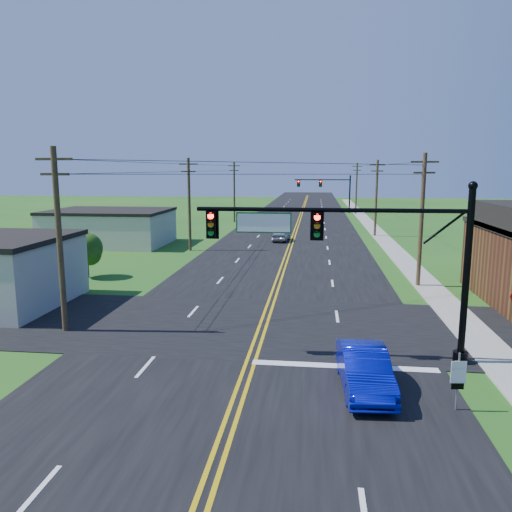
# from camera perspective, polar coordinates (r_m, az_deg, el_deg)

# --- Properties ---
(ground) EXTENTS (260.00, 260.00, 0.00)m
(ground) POSITION_cam_1_polar(r_m,az_deg,el_deg) (15.03, -5.07, -22.04)
(ground) COLOR #1A4E16
(ground) RESTS_ON ground
(road_main) EXTENTS (16.00, 220.00, 0.04)m
(road_main) POSITION_cam_1_polar(r_m,az_deg,el_deg) (63.02, 4.30, 2.67)
(road_main) COLOR black
(road_main) RESTS_ON ground
(road_cross) EXTENTS (70.00, 10.00, 0.04)m
(road_cross) POSITION_cam_1_polar(r_m,az_deg,el_deg) (25.85, 0.45, -7.92)
(road_cross) COLOR black
(road_cross) RESTS_ON ground
(sidewalk) EXTENTS (2.00, 160.00, 0.08)m
(sidewalk) POSITION_cam_1_polar(r_m,az_deg,el_deg) (53.62, 15.09, 1.10)
(sidewalk) COLOR gray
(sidewalk) RESTS_ON ground
(signal_mast_main) EXTENTS (11.30, 0.60, 7.48)m
(signal_mast_main) POSITION_cam_1_polar(r_m,az_deg,el_deg) (20.77, 11.19, 0.88)
(signal_mast_main) COLOR black
(signal_mast_main) RESTS_ON ground
(signal_mast_far) EXTENTS (10.98, 0.60, 7.48)m
(signal_mast_far) POSITION_cam_1_polar(r_m,az_deg,el_deg) (92.54, 7.96, 7.73)
(signal_mast_far) COLOR black
(signal_mast_far) RESTS_ON ground
(cream_bldg_far) EXTENTS (12.20, 9.20, 3.70)m
(cream_bldg_far) POSITION_cam_1_polar(r_m,az_deg,el_deg) (55.28, -16.39, 3.20)
(cream_bldg_far) COLOR #BBB3A0
(cream_bldg_far) RESTS_ON ground
(utility_pole_left_a) EXTENTS (1.80, 0.28, 9.00)m
(utility_pole_left_a) POSITION_cam_1_polar(r_m,az_deg,el_deg) (25.78, -21.57, 2.04)
(utility_pole_left_a) COLOR #352718
(utility_pole_left_a) RESTS_ON ground
(utility_pole_left_b) EXTENTS (1.80, 0.28, 9.00)m
(utility_pole_left_b) POSITION_cam_1_polar(r_m,az_deg,el_deg) (49.11, -7.64, 6.07)
(utility_pole_left_b) COLOR #352718
(utility_pole_left_b) RESTS_ON ground
(utility_pole_left_c) EXTENTS (1.80, 0.28, 9.00)m
(utility_pole_left_c) POSITION_cam_1_polar(r_m,az_deg,el_deg) (75.52, -2.51, 7.47)
(utility_pole_left_c) COLOR #352718
(utility_pole_left_c) RESTS_ON ground
(utility_pole_right_a) EXTENTS (1.80, 0.28, 9.00)m
(utility_pole_right_a) POSITION_cam_1_polar(r_m,az_deg,el_deg) (35.32, 18.40, 4.18)
(utility_pole_right_a) COLOR #352718
(utility_pole_right_a) RESTS_ON ground
(utility_pole_right_b) EXTENTS (1.80, 0.28, 9.00)m
(utility_pole_right_b) POSITION_cam_1_polar(r_m,az_deg,el_deg) (60.95, 13.58, 6.62)
(utility_pole_right_b) COLOR #352718
(utility_pole_right_b) RESTS_ON ground
(utility_pole_right_c) EXTENTS (1.80, 0.28, 9.00)m
(utility_pole_right_c) POSITION_cam_1_polar(r_m,az_deg,el_deg) (90.79, 11.40, 7.70)
(utility_pole_right_c) COLOR #352718
(utility_pole_right_c) RESTS_ON ground
(tree_right_back) EXTENTS (3.00, 3.00, 4.10)m
(tree_right_back) POSITION_cam_1_polar(r_m,az_deg,el_deg) (41.03, 25.64, 1.45)
(tree_right_back) COLOR #352718
(tree_right_back) RESTS_ON ground
(tree_left) EXTENTS (2.40, 2.40, 3.37)m
(tree_left) POSITION_cam_1_polar(r_m,az_deg,el_deg) (38.74, -18.84, 0.80)
(tree_left) COLOR #352718
(tree_left) RESTS_ON ground
(blue_car) EXTENTS (1.92, 4.76, 1.54)m
(blue_car) POSITION_cam_1_polar(r_m,az_deg,el_deg) (18.89, 12.28, -12.64)
(blue_car) COLOR #070FA1
(blue_car) RESTS_ON ground
(distant_car) EXTENTS (2.02, 4.35, 1.44)m
(distant_car) POSITION_cam_1_polar(r_m,az_deg,el_deg) (55.56, 2.86, 2.44)
(distant_car) COLOR #AFAFB4
(distant_car) RESTS_ON ground
(route_sign) EXTENTS (0.51, 0.11, 2.03)m
(route_sign) POSITION_cam_1_polar(r_m,az_deg,el_deg) (18.14, 22.10, -12.74)
(route_sign) COLOR slate
(route_sign) RESTS_ON ground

